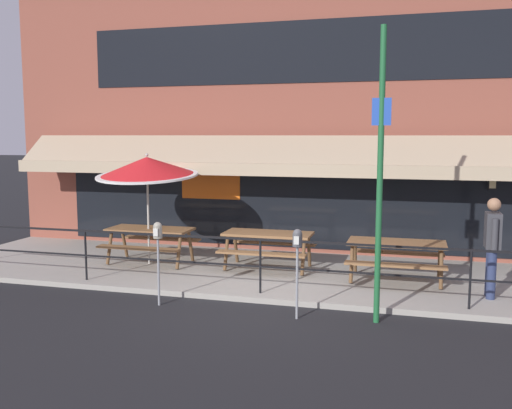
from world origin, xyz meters
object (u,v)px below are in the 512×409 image
at_px(parking_meter_near, 158,238).
at_px(street_sign_pole, 380,174).
at_px(picnic_table_right, 396,250).
at_px(pedestrian_walking, 492,242).
at_px(parking_meter_far, 297,247).
at_px(patio_umbrella_left, 147,167).
at_px(picnic_table_centre, 268,240).
at_px(picnic_table_left, 150,236).

relative_size(parking_meter_near, street_sign_pole, 0.32).
height_order(picnic_table_right, pedestrian_walking, pedestrian_walking).
xyz_separation_m(picnic_table_right, parking_meter_far, (-1.43, -2.39, 0.44)).
relative_size(picnic_table_right, pedestrian_walking, 1.05).
height_order(picnic_table_right, parking_meter_far, parking_meter_far).
xyz_separation_m(parking_meter_near, parking_meter_far, (2.38, -0.08, 0.00)).
height_order(patio_umbrella_left, parking_meter_far, patio_umbrella_left).
height_order(picnic_table_centre, pedestrian_walking, pedestrian_walking).
relative_size(picnic_table_right, parking_meter_far, 1.27).
bearing_deg(picnic_table_right, parking_meter_near, -148.82).
distance_m(picnic_table_left, patio_umbrella_left, 1.48).
distance_m(picnic_table_left, picnic_table_right, 5.17).
height_order(picnic_table_left, parking_meter_far, parking_meter_far).
xyz_separation_m(picnic_table_centre, picnic_table_right, (2.58, -0.32, 0.00)).
distance_m(picnic_table_left, pedestrian_walking, 6.81).
distance_m(picnic_table_centre, patio_umbrella_left, 2.98).
bearing_deg(picnic_table_centre, street_sign_pole, -47.05).
height_order(picnic_table_right, parking_meter_near, parking_meter_near).
bearing_deg(picnic_table_right, picnic_table_left, 178.13).
bearing_deg(picnic_table_left, street_sign_pole, -25.76).
height_order(picnic_table_left, pedestrian_walking, pedestrian_walking).
bearing_deg(picnic_table_left, patio_umbrella_left, -90.00).
bearing_deg(parking_meter_near, picnic_table_centre, 64.97).
bearing_deg(street_sign_pole, picnic_table_right, 84.45).
height_order(picnic_table_centre, picnic_table_right, same).
distance_m(patio_umbrella_left, parking_meter_far, 4.61).
relative_size(parking_meter_near, parking_meter_far, 1.00).
xyz_separation_m(picnic_table_right, patio_umbrella_left, (-5.16, 0.10, 1.47)).
height_order(pedestrian_walking, street_sign_pole, street_sign_pole).
bearing_deg(pedestrian_walking, picnic_table_centre, 166.56).
bearing_deg(street_sign_pole, pedestrian_walking, 40.63).
height_order(parking_meter_far, street_sign_pole, street_sign_pole).
relative_size(patio_umbrella_left, pedestrian_walking, 1.40).
relative_size(picnic_table_left, picnic_table_right, 1.00).
xyz_separation_m(patio_umbrella_left, parking_meter_far, (3.74, -2.48, -1.03)).
bearing_deg(patio_umbrella_left, street_sign_pole, -25.09).
bearing_deg(parking_meter_far, pedestrian_walking, 29.63).
height_order(parking_meter_near, parking_meter_far, same).
distance_m(patio_umbrella_left, pedestrian_walking, 6.89).
distance_m(picnic_table_centre, parking_meter_near, 2.93).
relative_size(picnic_table_centre, parking_meter_far, 1.27).
distance_m(picnic_table_left, picnic_table_centre, 2.59).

